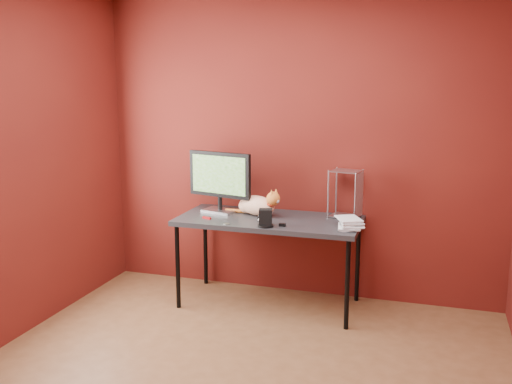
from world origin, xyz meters
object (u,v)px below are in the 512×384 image
(monitor, at_px, (220,179))
(book_stack, at_px, (342,170))
(skull_mug, at_px, (264,219))
(desk, at_px, (269,224))
(cat, at_px, (257,205))
(speaker, at_px, (265,219))

(monitor, height_order, book_stack, book_stack)
(monitor, relative_size, skull_mug, 5.41)
(desk, relative_size, cat, 2.93)
(desk, bearing_deg, cat, 149.62)
(monitor, distance_m, skull_mug, 0.63)
(desk, bearing_deg, monitor, 168.85)
(speaker, bearing_deg, desk, 85.72)
(desk, distance_m, speaker, 0.30)
(desk, xyz_separation_m, speaker, (0.05, -0.28, 0.12))
(desk, relative_size, monitor, 2.53)
(skull_mug, bearing_deg, monitor, 170.56)
(monitor, bearing_deg, speaker, -22.04)
(monitor, xyz_separation_m, speaker, (0.52, -0.37, -0.23))
(cat, relative_size, speaker, 3.65)
(monitor, distance_m, speaker, 0.67)
(skull_mug, height_order, book_stack, book_stack)
(desk, height_order, skull_mug, skull_mug)
(skull_mug, bearing_deg, book_stack, 32.26)
(desk, height_order, book_stack, book_stack)
(cat, relative_size, book_stack, 0.57)
(speaker, bearing_deg, book_stack, -0.14)
(skull_mug, xyz_separation_m, book_stack, (0.58, 0.09, 0.40))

